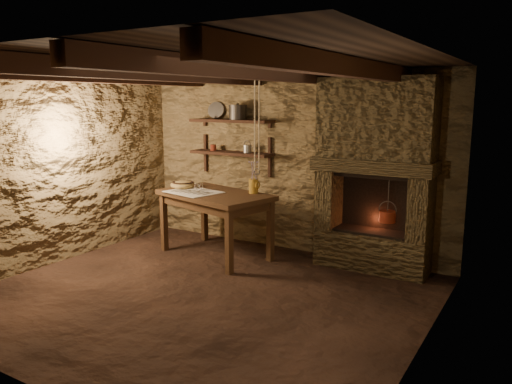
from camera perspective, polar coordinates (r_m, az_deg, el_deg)
The scene contains 25 objects.
floor at distance 5.42m, azimuth -6.23°, elevation -11.66°, with size 4.50×4.50×0.00m, color black.
back_wall at distance 6.77m, azimuth 3.91°, elevation 3.35°, with size 4.50×0.04×2.40m, color brown.
front_wall at distance 3.75m, azimuth -25.53°, elevation -3.48°, with size 4.50×0.04×2.40m, color brown.
left_wall at distance 6.70m, azimuth -21.93°, elevation 2.54°, with size 0.04×4.00×2.40m, color brown.
right_wall at distance 4.14m, azimuth 19.00°, elevation -1.78°, with size 0.04×4.00×2.40m, color brown.
ceiling at distance 5.04m, azimuth -6.79°, elevation 14.53°, with size 4.50×4.00×0.04m, color black.
beam_far_left at distance 6.07m, azimuth -18.29°, elevation 12.54°, with size 0.14×3.95×0.16m, color black.
beam_mid_left at distance 5.35m, azimuth -11.11°, elevation 13.20°, with size 0.14×3.95×0.16m, color black.
beam_mid_right at distance 4.74m, azimuth -1.85°, elevation 13.76°, with size 0.14×3.95×0.16m, color black.
beam_far_right at distance 4.28m, azimuth 9.79°, elevation 13.97°, with size 0.14×3.95×0.16m, color black.
shelf_lower at distance 7.05m, azimuth -2.84°, elevation 4.47°, with size 1.25×0.30×0.04m, color black.
shelf_upper at distance 7.02m, azimuth -2.87°, elevation 8.12°, with size 1.25×0.30×0.04m, color black.
hearth at distance 6.08m, azimuth 13.43°, elevation 2.52°, with size 1.43×0.51×2.30m.
work_table at distance 6.59m, azimuth -4.67°, elevation -3.43°, with size 1.65×1.19×0.85m.
linen_cloth at distance 6.56m, azimuth -7.14°, elevation 0.01°, with size 0.66×0.53×0.01m, color beige.
pewter_cutlery_row at distance 6.55m, azimuth -7.26°, elevation 0.07°, with size 0.55×0.21×0.01m, color gray, non-canonical shape.
drinking_glasses at distance 6.64m, azimuth -6.32°, elevation 0.56°, with size 0.21×0.06×0.09m, color white, non-canonical shape.
stoneware_jug at distance 6.41m, azimuth -0.26°, elevation 1.46°, with size 0.13×0.12×0.43m.
wooden_bowl at distance 6.90m, azimuth -8.34°, elevation 0.80°, with size 0.34×0.34×0.12m, color olive.
iron_stockpot at distance 6.95m, azimuth -2.10°, elevation 9.02°, with size 0.24×0.24×0.18m, color #292624.
tin_pan at distance 7.28m, azimuth -4.58°, elevation 9.30°, with size 0.24×0.24×0.03m, color #9F9E99.
small_kettle at distance 6.90m, azimuth -1.00°, elevation 4.96°, with size 0.16×0.12×0.17m, color #9F9E99, non-canonical shape.
rusty_tin at distance 7.23m, azimuth -4.91°, elevation 5.08°, with size 0.08×0.08×0.08m, color #5E1D12.
red_pot at distance 6.07m, azimuth 14.79°, elevation -2.63°, with size 0.22×0.22×0.54m.
hanging_ropes at distance 5.87m, azimuth 0.11°, elevation 8.16°, with size 0.08×0.08×1.20m, color #C4B18A, non-canonical shape.
Camera 1 is at (3.08, -3.97, 2.04)m, focal length 35.00 mm.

